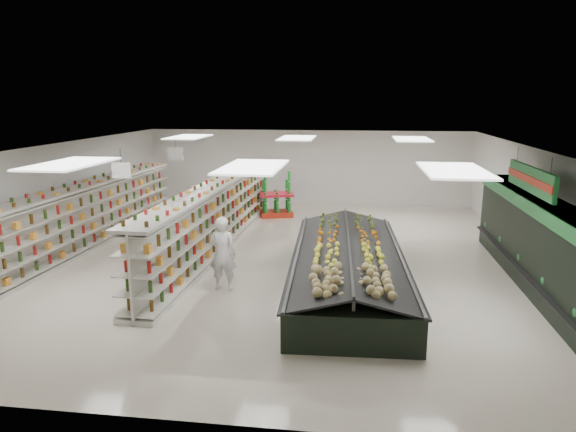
# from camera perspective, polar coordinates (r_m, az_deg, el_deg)

# --- Properties ---
(floor) EXTENTS (16.00, 16.00, 0.00)m
(floor) POSITION_cam_1_polar(r_m,az_deg,el_deg) (15.12, -0.76, -4.51)
(floor) COLOR beige
(floor) RESTS_ON ground
(ceiling) EXTENTS (14.00, 16.00, 0.02)m
(ceiling) POSITION_cam_1_polar(r_m,az_deg,el_deg) (14.48, -0.80, 7.65)
(ceiling) COLOR white
(ceiling) RESTS_ON wall_back
(wall_back) EXTENTS (14.00, 0.02, 3.20)m
(wall_back) POSITION_cam_1_polar(r_m,az_deg,el_deg) (22.56, 2.16, 5.44)
(wall_back) COLOR silver
(wall_back) RESTS_ON floor
(wall_front) EXTENTS (14.00, 0.02, 3.20)m
(wall_front) POSITION_cam_1_polar(r_m,az_deg,el_deg) (7.23, -10.12, -11.18)
(wall_front) COLOR silver
(wall_front) RESTS_ON floor
(wall_left) EXTENTS (0.02, 16.00, 3.20)m
(wall_left) POSITION_cam_1_polar(r_m,az_deg,el_deg) (17.17, -24.59, 1.92)
(wall_left) COLOR silver
(wall_left) RESTS_ON floor
(wall_right) EXTENTS (0.02, 16.00, 3.20)m
(wall_right) POSITION_cam_1_polar(r_m,az_deg,el_deg) (15.38, 26.00, 0.62)
(wall_right) COLOR silver
(wall_right) RESTS_ON floor
(produce_wall_case) EXTENTS (0.93, 8.00, 2.20)m
(produce_wall_case) POSITION_cam_1_polar(r_m,az_deg,el_deg) (13.92, 25.92, -2.07)
(produce_wall_case) COLOR black
(produce_wall_case) RESTS_ON floor
(aisle_sign_near) EXTENTS (0.52, 0.06, 0.75)m
(aisle_sign_near) POSITION_cam_1_polar(r_m,az_deg,el_deg) (13.72, -18.01, 4.85)
(aisle_sign_near) COLOR white
(aisle_sign_near) RESTS_ON ceiling
(aisle_sign_far) EXTENTS (0.52, 0.06, 0.75)m
(aisle_sign_far) POSITION_cam_1_polar(r_m,az_deg,el_deg) (17.39, -12.39, 6.75)
(aisle_sign_far) COLOR white
(aisle_sign_far) RESTS_ON ceiling
(hortifruti_banner) EXTENTS (0.12, 3.20, 0.95)m
(hortifruti_banner) POSITION_cam_1_polar(r_m,az_deg,el_deg) (13.56, 25.35, 3.72)
(hortifruti_banner) COLOR #207833
(hortifruti_banner) RESTS_ON ceiling
(gondola_left) EXTENTS (1.36, 11.39, 1.97)m
(gondola_left) POSITION_cam_1_polar(r_m,az_deg,el_deg) (16.81, -22.06, -0.49)
(gondola_left) COLOR beige
(gondola_left) RESTS_ON floor
(gondola_center) EXTENTS (1.23, 11.58, 2.00)m
(gondola_center) POSITION_cam_1_polar(r_m,az_deg,el_deg) (15.94, -8.02, -0.29)
(gondola_center) COLOR beige
(gondola_center) RESTS_ON floor
(produce_island) EXTENTS (3.06, 7.68, 1.13)m
(produce_island) POSITION_cam_1_polar(r_m,az_deg,el_deg) (12.90, 6.67, -5.30)
(produce_island) COLOR black
(produce_island) RESTS_ON floor
(soda_endcap) EXTENTS (1.48, 1.20, 1.65)m
(soda_endcap) POSITION_cam_1_polar(r_m,az_deg,el_deg) (20.08, -1.31, 2.21)
(soda_endcap) COLOR red
(soda_endcap) RESTS_ON floor
(shopper_main) EXTENTS (0.68, 0.46, 1.83)m
(shopper_main) POSITION_cam_1_polar(r_m,az_deg,el_deg) (12.38, -7.27, -4.17)
(shopper_main) COLOR silver
(shopper_main) RESTS_ON floor
(shopper_background) EXTENTS (0.53, 0.76, 1.47)m
(shopper_background) POSITION_cam_1_polar(r_m,az_deg,el_deg) (18.93, -10.29, 1.14)
(shopper_background) COLOR #A08362
(shopper_background) RESTS_ON floor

